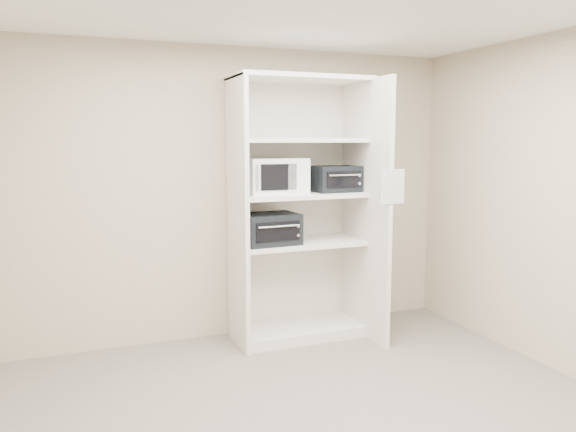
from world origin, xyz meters
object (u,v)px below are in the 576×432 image
object	(u,v)px
shelving_unit	(304,218)
toaster_oven_lower	(270,229)
toaster_oven_upper	(335,179)
microwave	(275,176)

from	to	relation	value
shelving_unit	toaster_oven_lower	size ratio (longest dim) A/B	4.87
toaster_oven_upper	toaster_oven_lower	size ratio (longest dim) A/B	0.85
shelving_unit	toaster_oven_lower	world-z (taller)	shelving_unit
shelving_unit	microwave	world-z (taller)	shelving_unit
shelving_unit	toaster_oven_upper	distance (m)	0.47
toaster_oven_upper	microwave	bearing A→B (deg)	169.75
shelving_unit	toaster_oven_upper	bearing A→B (deg)	-5.92
toaster_oven_upper	toaster_oven_lower	distance (m)	0.79
toaster_oven_upper	toaster_oven_lower	bearing A→B (deg)	179.60
shelving_unit	toaster_oven_upper	size ratio (longest dim) A/B	5.76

